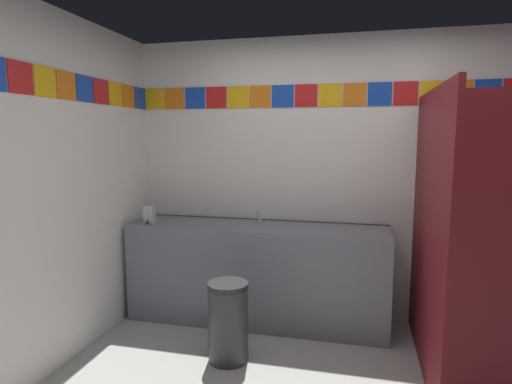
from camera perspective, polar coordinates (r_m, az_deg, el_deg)
name	(u,v)px	position (r m, az deg, el deg)	size (l,w,h in m)	color
wall_back	(340,179)	(3.89, 11.26, 1.74)	(3.77, 0.09, 2.53)	white
wall_side	(23,196)	(3.09, -28.88, -0.52)	(0.09, 3.16, 2.53)	white
vanity_counter	(257,273)	(3.85, 0.13, -10.78)	(2.27, 0.55, 0.87)	slate
faucet_center	(259,217)	(3.81, 0.44, -3.43)	(0.04, 0.10, 0.14)	silver
soap_dispenser	(150,215)	(3.91, -14.14, -3.00)	(0.09, 0.09, 0.16)	#B7BABF
stall_divider	(463,242)	(3.00, 26.13, -6.09)	(0.92, 1.46, 1.97)	maroon
toilet	(479,310)	(3.84, 27.83, -13.89)	(0.39, 0.49, 0.74)	white
trash_bin	(228,322)	(3.26, -3.75, -16.99)	(0.30, 0.30, 0.59)	#333338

